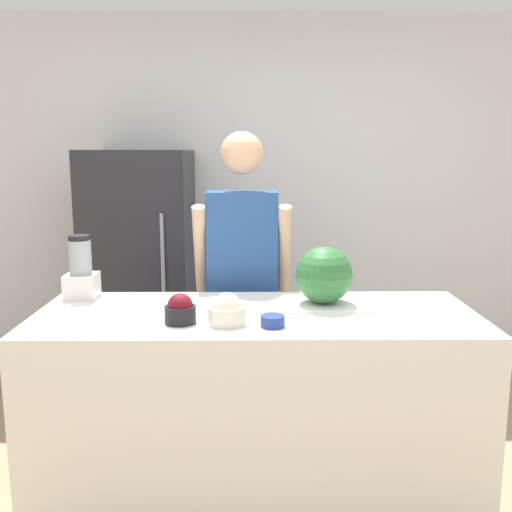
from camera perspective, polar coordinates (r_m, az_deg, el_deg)
wall_back at (r=4.18m, az=-0.18°, el=5.58°), size 8.00×0.06×2.60m
counter_island at (r=2.73m, az=0.01°, el=-15.22°), size 1.97×0.76×0.94m
refrigerator at (r=3.93m, az=-11.34°, el=-1.85°), size 0.67×0.72×1.66m
person at (r=3.15m, az=-1.36°, el=-3.07°), size 0.52×0.27×1.76m
cutting_board at (r=2.70m, az=7.08°, el=-4.77°), size 0.40×0.29×0.01m
watermelon at (r=2.65m, az=6.80°, el=-1.90°), size 0.26×0.26×0.26m
bowl_cherries at (r=2.41m, az=-7.59°, el=-5.41°), size 0.13×0.13×0.13m
bowl_cream at (r=2.38m, az=-2.93°, el=-5.55°), size 0.16×0.16×0.13m
bowl_small_blue at (r=2.35m, az=1.67°, el=-6.51°), size 0.10×0.10×0.05m
blender at (r=2.91m, az=-17.09°, el=-1.53°), size 0.15×0.15×0.31m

